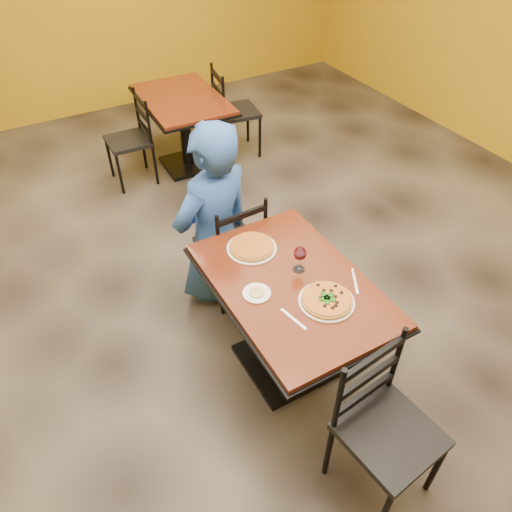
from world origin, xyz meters
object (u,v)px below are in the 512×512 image
diner (213,215)px  pizza_main (327,300)px  chair_main_near (390,436)px  pizza_far (252,246)px  side_plate (257,293)px  plate_main (326,302)px  table_main (290,305)px  table_second (184,117)px  wine_glass (300,258)px  chair_second_left (128,141)px  plate_far (252,248)px  chair_second_right (237,112)px  chair_main_far (230,245)px

diner → pizza_main: size_ratio=4.90×
chair_main_near → pizza_far: chair_main_near is taller
side_plate → plate_main: bearing=-38.8°
table_main → table_second: (0.45, 2.68, -0.01)m
table_second → plate_main: bearing=-97.3°
plate_main → wine_glass: wine_glass is taller
chair_main_near → side_plate: chair_main_near is taller
table_second → side_plate: 2.75m
pizza_main → diner: bearing=98.4°
chair_main_near → table_second: bearing=76.4°
chair_second_left → plate_far: 2.33m
side_plate → chair_second_right: bearing=64.6°
chair_second_left → diner: bearing=2.8°
chair_main_near → plate_far: (-0.06, 1.28, 0.28)m
chair_second_right → pizza_main: bearing=170.8°
table_second → pizza_main: bearing=-97.3°
wine_glass → table_main: bearing=-143.0°
chair_main_near → diner: bearing=86.2°
chair_second_left → side_plate: 2.68m
diner → plate_main: (0.16, -1.10, 0.06)m
chair_main_far → plate_far: 0.53m
chair_main_far → chair_second_left: 1.89m
table_main → plate_far: bearing=98.8°
chair_main_near → chair_main_far: chair_main_near is taller
table_second → pizza_far: 2.38m
chair_second_left → plate_main: size_ratio=2.81×
chair_main_far → chair_second_right: (1.04, 1.88, 0.02)m
chair_main_near → pizza_main: chair_main_near is taller
table_second → pizza_far: (-0.51, -2.31, 0.22)m
table_second → pizza_main: pizza_main is taller
pizza_far → chair_second_right: bearing=64.5°
side_plate → chair_main_far: bearing=74.2°
pizza_main → plate_far: size_ratio=0.92×
plate_far → diner: bearing=92.9°
table_main → pizza_main: size_ratio=4.33×
chair_second_right → diner: size_ratio=0.67×
side_plate → chair_main_near: bearing=-76.4°
wine_glass → plate_far: bearing=117.1°
chair_second_left → chair_second_right: bearing=91.0°
chair_main_near → pizza_main: size_ratio=3.36×
table_main → pizza_main: bearing=-70.3°
table_second → wine_glass: size_ratio=6.38×
chair_second_right → pizza_main: (-0.96, -2.90, 0.30)m
plate_main → pizza_far: (-0.14, 0.59, 0.02)m
chair_second_right → wine_glass: size_ratio=5.20×
diner → side_plate: 0.87m
chair_main_far → pizza_main: chair_main_far is taller
plate_far → side_plate: (-0.16, -0.35, 0.00)m
table_second → chair_second_right: 0.60m
chair_main_near → plate_far: 1.31m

